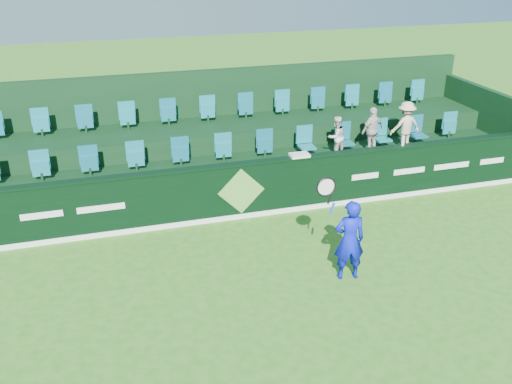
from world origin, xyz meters
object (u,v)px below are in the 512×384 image
object	(u,v)px
spectator_right	(405,126)
towel	(299,155)
tennis_player	(349,239)
drinks_bottle	(403,141)
spectator_middle	(372,130)
spectator_left	(336,137)

from	to	relation	value
spectator_right	towel	distance (m)	3.56
tennis_player	spectator_right	distance (m)	5.51
tennis_player	drinks_bottle	size ratio (longest dim) A/B	9.30
tennis_player	towel	bearing A→B (deg)	87.38
tennis_player	spectator_middle	distance (m)	4.95
tennis_player	towel	xyz separation A→B (m)	(0.14, 3.07, 0.55)
spectator_left	tennis_player	bearing A→B (deg)	50.03
tennis_player	spectator_left	size ratio (longest dim) A/B	2.12
spectator_right	tennis_player	bearing A→B (deg)	49.54
tennis_player	spectator_left	xyz separation A→B (m)	(1.55, 4.19, 0.50)
spectator_left	spectator_middle	size ratio (longest dim) A/B	0.87
tennis_player	spectator_middle	bearing A→B (deg)	58.51
spectator_left	spectator_middle	world-z (taller)	spectator_middle
spectator_left	drinks_bottle	size ratio (longest dim) A/B	4.39
spectator_left	spectator_right	world-z (taller)	spectator_right
spectator_left	drinks_bottle	world-z (taller)	spectator_left
tennis_player	drinks_bottle	distance (m)	4.21
spectator_left	spectator_right	xyz separation A→B (m)	(1.97, 0.00, 0.11)
spectator_right	spectator_middle	bearing A→B (deg)	-0.40
spectator_middle	towel	bearing A→B (deg)	6.98
drinks_bottle	tennis_player	bearing A→B (deg)	-132.47
spectator_middle	drinks_bottle	distance (m)	1.15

